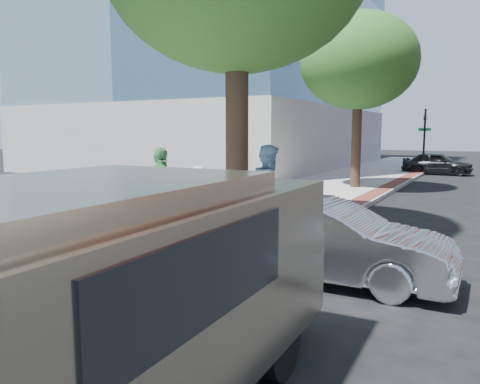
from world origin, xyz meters
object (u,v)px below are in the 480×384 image
Objects in this scene: sedan_silver at (326,241)px; bg_car at (437,163)px; person_green at (161,191)px; van at (86,302)px; person_officer at (270,190)px; parking_meter at (254,198)px; person_gray at (197,206)px.

sedan_silver is 1.06× the size of bg_car.
person_green reaches higher than van.
person_green is at bearing 122.14° from van.
person_officer is 2.43m from person_green.
van is (1.25, -5.29, -0.07)m from parking_meter.
van is (1.65, -6.86, -0.02)m from person_officer.
parking_meter is 0.76× the size of person_green.
person_officer is 0.35× the size of van.
parking_meter is at bearing 174.51° from person_officer.
person_green is at bearing 170.13° from bg_car.
person_officer is at bearing 104.33° from parking_meter.
parking_meter is 1.26m from person_gray.
person_green is (-2.62, 0.56, -0.08)m from parking_meter.
person_gray reaches higher than parking_meter.
person_officer reaches higher than person_gray.
person_gray reaches higher than bg_car.
bg_car is at bearing -72.89° from person_green.
parking_meter reaches higher than bg_car.
van is at bearing -76.75° from parking_meter.
person_officer is 1.03× the size of person_green.
bg_car is (2.27, 21.55, -0.31)m from person_gray.
sedan_silver is (1.99, -2.07, -0.49)m from person_officer.
van is at bearing 175.55° from sedan_silver.
person_green is at bearing 94.61° from person_officer.
van is at bearing 173.68° from person_officer.
van reaches higher than parking_meter.
parking_meter is at bearing 101.97° from van.
person_gray is 0.42× the size of bg_car.
parking_meter is at bearing 72.16° from sedan_silver.
person_gray is at bearing 81.40° from sedan_silver.
person_gray reaches higher than sedan_silver.
person_gray is 5.76m from van.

